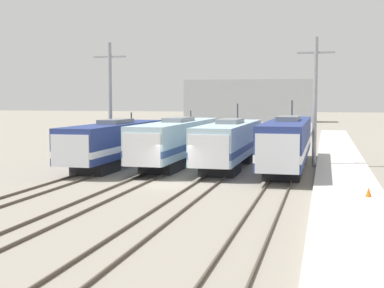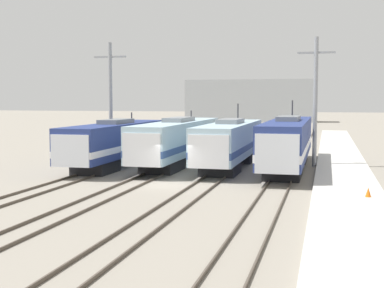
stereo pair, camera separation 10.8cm
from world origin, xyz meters
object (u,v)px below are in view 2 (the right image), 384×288
(locomotive_far_left, at_px, (114,142))
(catenary_tower_right, at_px, (315,100))
(locomotive_center_left, at_px, (177,141))
(traffic_cone, at_px, (368,192))
(locomotive_center_right, at_px, (229,143))
(locomotive_far_right, at_px, (288,142))
(catenary_tower_left, at_px, (110,100))

(locomotive_far_left, xyz_separation_m, catenary_tower_right, (15.86, 4.16, 3.49))
(locomotive_center_left, distance_m, catenary_tower_right, 11.87)
(locomotive_center_left, distance_m, traffic_cone, 19.55)
(locomotive_center_left, distance_m, locomotive_center_right, 4.71)
(locomotive_far_right, relative_size, catenary_tower_right, 1.88)
(locomotive_far_right, distance_m, traffic_cone, 13.45)
(catenary_tower_right, bearing_deg, locomotive_far_left, -165.31)
(catenary_tower_right, bearing_deg, locomotive_center_left, -171.78)
(locomotive_center_left, bearing_deg, traffic_cone, -42.25)
(locomotive_far_left, xyz_separation_m, locomotive_center_right, (9.25, 1.63, 0.03))
(locomotive_center_left, xyz_separation_m, catenary_tower_left, (-6.65, 1.62, 3.44))
(catenary_tower_left, distance_m, traffic_cone, 26.19)
(locomotive_far_right, bearing_deg, locomotive_center_right, -178.74)
(locomotive_center_left, height_order, catenary_tower_left, catenary_tower_left)
(catenary_tower_left, bearing_deg, locomotive_far_left, -63.99)
(catenary_tower_right, bearing_deg, catenary_tower_left, 180.00)
(locomotive_center_right, relative_size, traffic_cone, 32.39)
(catenary_tower_right, height_order, traffic_cone, catenary_tower_right)
(catenary_tower_left, distance_m, catenary_tower_right, 17.89)
(locomotive_center_left, height_order, traffic_cone, locomotive_center_left)
(locomotive_far_left, xyz_separation_m, locomotive_center_left, (4.62, 2.54, 0.05))
(locomotive_far_right, xyz_separation_m, catenary_tower_right, (1.99, 2.42, 3.34))
(traffic_cone, bearing_deg, catenary_tower_left, 145.06)
(locomotive_far_right, bearing_deg, locomotive_center_left, 175.05)
(locomotive_far_left, distance_m, locomotive_far_right, 13.98)
(catenary_tower_left, bearing_deg, traffic_cone, -34.94)
(traffic_cone, bearing_deg, locomotive_far_left, 150.98)
(traffic_cone, bearing_deg, locomotive_center_left, 137.75)
(locomotive_center_left, xyz_separation_m, locomotive_center_right, (4.62, -0.90, -0.02))
(locomotive_far_left, xyz_separation_m, locomotive_far_right, (13.87, 1.73, 0.15))
(locomotive_center_right, bearing_deg, locomotive_far_right, 1.26)
(locomotive_center_right, bearing_deg, catenary_tower_right, 20.89)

